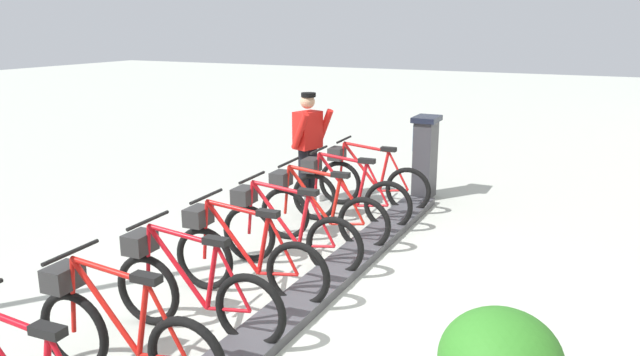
{
  "coord_description": "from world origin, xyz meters",
  "views": [
    {
      "loc": [
        -2.52,
        4.92,
        2.66
      ],
      "look_at": [
        0.5,
        -1.28,
        0.9
      ],
      "focal_mm": 34.2,
      "sensor_mm": 36.0,
      "label": 1
    }
  ],
  "objects": [
    {
      "name": "bike_docked_6",
      "position": [
        0.62,
        1.88,
        0.43
      ],
      "size": [
        1.72,
        0.54,
        1.02
      ],
      "color": "black",
      "rests_on": "ground"
    },
    {
      "name": "bike_docked_5",
      "position": [
        0.62,
        1.04,
        0.43
      ],
      "size": [
        1.72,
        0.54,
        1.02
      ],
      "color": "black",
      "rests_on": "ground"
    },
    {
      "name": "ground_plane",
      "position": [
        0.0,
        0.0,
        0.0
      ],
      "size": [
        60.0,
        60.0,
        0.0
      ],
      "primitive_type": "plane",
      "color": "#B7BCB0"
    },
    {
      "name": "bike_docked_2",
      "position": [
        0.62,
        -1.48,
        0.43
      ],
      "size": [
        1.72,
        0.54,
        1.02
      ],
      "color": "black",
      "rests_on": "ground"
    },
    {
      "name": "bike_docked_1",
      "position": [
        0.62,
        -2.32,
        0.43
      ],
      "size": [
        1.72,
        0.54,
        1.02
      ],
      "color": "black",
      "rests_on": "ground"
    },
    {
      "name": "payment_kiosk",
      "position": [
        0.05,
        -4.08,
        0.67
      ],
      "size": [
        0.36,
        0.52,
        1.28
      ],
      "color": "#38383D",
      "rests_on": "ground"
    },
    {
      "name": "worker_near_rack",
      "position": [
        1.59,
        -3.12,
        0.91
      ],
      "size": [
        0.58,
        0.69,
        1.66
      ],
      "color": "white",
      "rests_on": "ground"
    },
    {
      "name": "bike_docked_0",
      "position": [
        0.62,
        -3.16,
        0.43
      ],
      "size": [
        1.72,
        0.54,
        1.02
      ],
      "color": "black",
      "rests_on": "ground"
    },
    {
      "name": "bike_docked_3",
      "position": [
        0.62,
        -0.64,
        0.43
      ],
      "size": [
        1.72,
        0.54,
        1.02
      ],
      "color": "black",
      "rests_on": "ground"
    },
    {
      "name": "dock_rail_base",
      "position": [
        0.0,
        0.0,
        0.05
      ],
      "size": [
        0.44,
        7.53,
        0.1
      ],
      "primitive_type": "cube",
      "color": "#47474C",
      "rests_on": "ground"
    },
    {
      "name": "bike_docked_4",
      "position": [
        0.62,
        0.2,
        0.43
      ],
      "size": [
        1.72,
        0.54,
        1.02
      ],
      "color": "black",
      "rests_on": "ground"
    }
  ]
}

